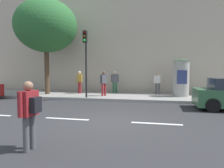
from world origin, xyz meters
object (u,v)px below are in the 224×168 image
object	(u,v)px
pedestrian_in_red_top	(158,81)
street_tree	(46,26)
pedestrian_in_dark_shirt	(80,80)
pedestrian_with_backpack	(115,80)
traffic_light	(85,53)
poster_column	(181,77)
pedestrian_near_pole	(104,81)
pedestrian_with_bag	(30,109)

from	to	relation	value
pedestrian_in_red_top	street_tree	bearing A→B (deg)	-169.28
street_tree	pedestrian_in_dark_shirt	world-z (taller)	street_tree
pedestrian_with_backpack	street_tree	bearing A→B (deg)	-160.25
street_tree	pedestrian_in_red_top	xyz separation A→B (m)	(8.12, 1.54, -4.08)
traffic_light	pedestrian_with_backpack	world-z (taller)	traffic_light
pedestrian_in_dark_shirt	street_tree	bearing A→B (deg)	-156.61
poster_column	traffic_light	bearing A→B (deg)	-160.62
pedestrian_near_pole	pedestrian_with_backpack	distance (m)	2.05
traffic_light	pedestrian_in_dark_shirt	distance (m)	3.38
street_tree	pedestrian_with_bag	xyz separation A→B (m)	(5.24, -9.96, -4.21)
poster_column	pedestrian_with_bag	world-z (taller)	poster_column
traffic_light	pedestrian_with_backpack	bearing A→B (deg)	69.09
traffic_light	pedestrian_in_red_top	xyz separation A→B (m)	(4.52, 3.05, -1.90)
poster_column	street_tree	xyz separation A→B (m)	(-9.67, -0.62, 3.72)
poster_column	pedestrian_with_bag	distance (m)	11.48
pedestrian_in_dark_shirt	pedestrian_with_backpack	world-z (taller)	pedestrian_in_dark_shirt
poster_column	pedestrian_in_dark_shirt	bearing A→B (deg)	177.46
poster_column	pedestrian_in_dark_shirt	distance (m)	7.47
poster_column	pedestrian_in_red_top	distance (m)	1.84
traffic_light	pedestrian_with_backpack	xyz separation A→B (m)	(1.24, 3.25, -1.85)
street_tree	pedestrian_with_bag	size ratio (longest dim) A/B	4.28
street_tree	pedestrian_with_backpack	xyz separation A→B (m)	(4.84, 1.74, -4.03)
pedestrian_with_backpack	pedestrian_in_red_top	bearing A→B (deg)	-3.50
pedestrian_in_red_top	pedestrian_in_dark_shirt	bearing A→B (deg)	-174.39
pedestrian_with_bag	pedestrian_near_pole	xyz separation A→B (m)	(-0.78, 9.68, 0.20)
pedestrian_in_red_top	traffic_light	bearing A→B (deg)	-146.01
traffic_light	street_tree	world-z (taller)	street_tree
poster_column	street_tree	world-z (taller)	street_tree
pedestrian_with_bag	pedestrian_with_backpack	size ratio (longest dim) A/B	0.96
pedestrian_near_pole	pedestrian_with_backpack	size ratio (longest dim) A/B	1.00
traffic_light	pedestrian_in_red_top	size ratio (longest dim) A/B	2.62
poster_column	pedestrian_near_pole	bearing A→B (deg)	-170.15
traffic_light	pedestrian_with_backpack	size ratio (longest dim) A/B	2.50
poster_column	pedestrian_in_red_top	bearing A→B (deg)	149.58
street_tree	traffic_light	bearing A→B (deg)	-22.78
traffic_light	pedestrian_in_red_top	bearing A→B (deg)	33.99
pedestrian_near_pole	street_tree	bearing A→B (deg)	176.41
pedestrian_near_pole	pedestrian_with_backpack	xyz separation A→B (m)	(0.38, 2.02, -0.01)
pedestrian_in_dark_shirt	pedestrian_in_red_top	world-z (taller)	pedestrian_in_dark_shirt
traffic_light	pedestrian_near_pole	size ratio (longest dim) A/B	2.49
pedestrian_with_bag	pedestrian_in_dark_shirt	size ratio (longest dim) A/B	0.95
street_tree	pedestrian_with_bag	distance (m)	12.01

